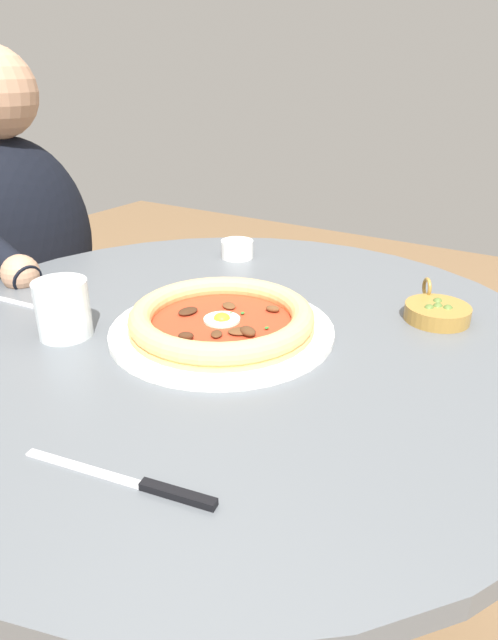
% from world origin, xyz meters
% --- Properties ---
extents(dining_table, '(1.01, 1.01, 0.71)m').
position_xyz_m(dining_table, '(0.00, 0.00, 0.58)').
color(dining_table, '#565B60').
rests_on(dining_table, ground).
extents(pizza_on_plate, '(0.34, 0.34, 0.04)m').
position_xyz_m(pizza_on_plate, '(-0.01, -0.00, 0.73)').
color(pizza_on_plate, white).
rests_on(pizza_on_plate, dining_table).
extents(water_glass, '(0.08, 0.08, 0.09)m').
position_xyz_m(water_glass, '(-0.14, 0.19, 0.75)').
color(water_glass, silver).
rests_on(water_glass, dining_table).
extents(steak_knife, '(0.05, 0.21, 0.01)m').
position_xyz_m(steak_knife, '(-0.32, -0.13, 0.72)').
color(steak_knife, silver).
rests_on(steak_knife, dining_table).
extents(ramekin_capers, '(0.07, 0.07, 0.04)m').
position_xyz_m(ramekin_capers, '(0.30, 0.18, 0.73)').
color(ramekin_capers, white).
rests_on(ramekin_capers, dining_table).
extents(olive_pan, '(0.12, 0.10, 0.05)m').
position_xyz_m(olive_pan, '(0.21, -0.26, 0.73)').
color(olive_pan, olive).
rests_on(olive_pan, dining_table).
extents(fork_utensil, '(0.03, 0.19, 0.00)m').
position_xyz_m(fork_utensil, '(-0.10, 0.35, 0.72)').
color(fork_utensil, '#BCBCC1').
rests_on(fork_utensil, dining_table).
extents(diner_person, '(0.43, 0.48, 1.13)m').
position_xyz_m(diner_person, '(0.15, 0.70, 0.50)').
color(diner_person, '#282833').
rests_on(diner_person, ground).
extents(cafe_chair_diner, '(0.46, 0.46, 0.89)m').
position_xyz_m(cafe_chair_diner, '(0.19, 0.84, 0.54)').
color(cafe_chair_diner, beige).
rests_on(cafe_chair_diner, ground).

